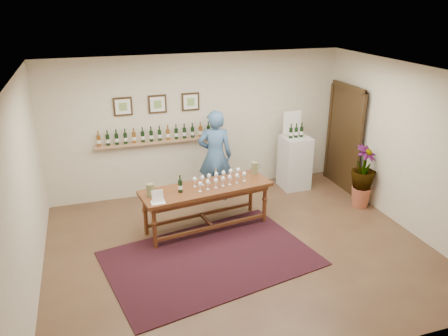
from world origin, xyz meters
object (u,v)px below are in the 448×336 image
object	(u,v)px
tasting_table	(206,193)
person	(215,156)
potted_plant	(363,177)
display_pedestal	(295,162)

from	to	relation	value
tasting_table	person	bearing A→B (deg)	57.91
potted_plant	person	distance (m)	2.85
tasting_table	potted_plant	size ratio (longest dim) A/B	2.19
person	tasting_table	bearing A→B (deg)	80.61
display_pedestal	potted_plant	xyz separation A→B (m)	(0.82, -1.22, 0.06)
tasting_table	display_pedestal	world-z (taller)	display_pedestal
tasting_table	potted_plant	world-z (taller)	potted_plant
tasting_table	person	xyz separation A→B (m)	(0.49, 1.10, 0.24)
potted_plant	person	xyz separation A→B (m)	(-2.58, 1.17, 0.30)
display_pedestal	person	world-z (taller)	person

